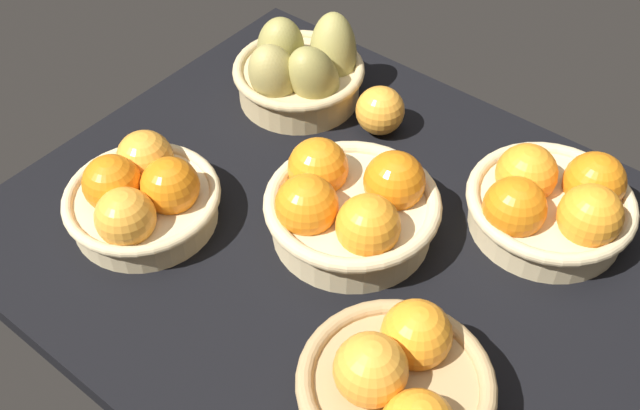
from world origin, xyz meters
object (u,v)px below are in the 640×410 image
loose_orange_front_gap (380,110)px  basket_near_right (397,387)px  basket_center (350,206)px  basket_near_left (141,196)px  basket_far_left_pears (301,72)px  basket_far_right (552,203)px

loose_orange_front_gap → basket_near_right: bearing=-52.3°
basket_center → basket_near_left: bearing=-146.5°
basket_center → loose_orange_front_gap: bearing=115.1°
basket_near_left → basket_far_left_pears: basket_far_left_pears is taller
basket_near_left → basket_far_right: size_ratio=0.94×
basket_near_right → basket_near_left: 42.38cm
basket_near_right → loose_orange_front_gap: basket_near_right is taller
basket_center → basket_far_left_pears: bearing=142.3°
basket_far_right → basket_near_right: bearing=-90.3°
basket_far_left_pears → basket_near_right: bearing=-39.8°
basket_center → loose_orange_front_gap: 21.46cm
basket_center → basket_far_right: bearing=40.9°
basket_near_left → basket_far_left_pears: 32.89cm
basket_near_right → basket_far_left_pears: size_ratio=0.97×
basket_far_right → basket_center: bearing=-139.1°
basket_near_left → loose_orange_front_gap: 37.08cm
basket_near_left → basket_far_left_pears: size_ratio=0.95×
loose_orange_front_gap → basket_center: bearing=-64.9°
basket_far_left_pears → basket_far_right: 42.75cm
basket_near_left → basket_far_right: (42.48, 32.15, 0.27)cm
basket_far_right → loose_orange_front_gap: size_ratio=3.00×
basket_near_left → loose_orange_front_gap: basket_near_left is taller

